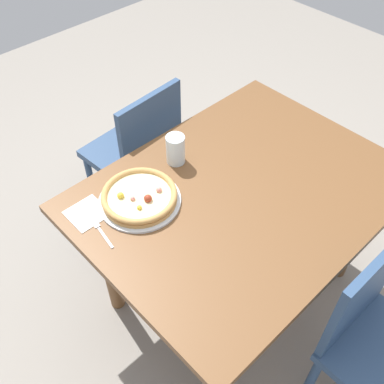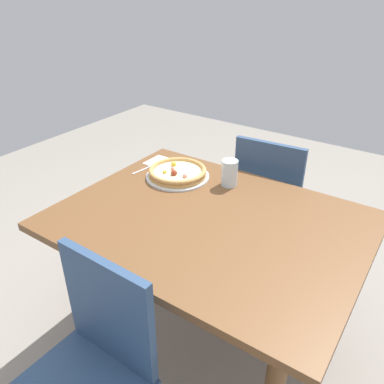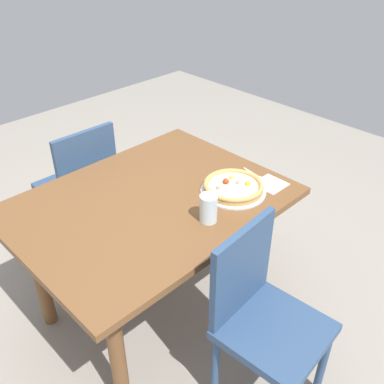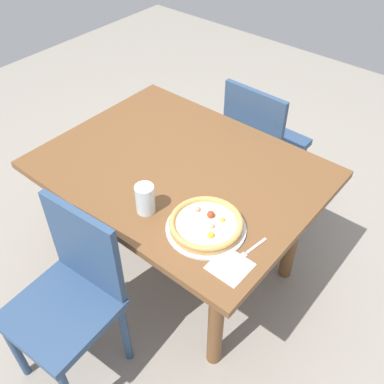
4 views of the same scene
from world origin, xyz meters
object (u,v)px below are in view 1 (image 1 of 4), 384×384
Objects in this scene: dining_table at (241,207)px; napkin at (87,213)px; fork at (100,230)px; drinking_glass at (176,149)px; chair_near at (377,342)px; chair_far at (138,151)px; plate at (140,201)px; pizza at (139,196)px.

napkin reaches higher than dining_table.
dining_table is 9.12× the size of napkin.
drinking_glass reaches higher than fork.
chair_near is 1.40m from chair_far.
drinking_glass is 0.45m from napkin.
chair_near is at bearing -86.79° from drinking_glass.
chair_near is at bearing -91.99° from dining_table.
dining_table is 0.36m from drinking_glass.
dining_table is at bearing -34.55° from plate.
pizza is at bearing -163.53° from drinking_glass.
chair_far is at bearing -39.53° from fork.
dining_table is 1.44× the size of chair_near.
plate is (-0.34, 0.23, 0.11)m from dining_table.
chair_near is at bearing -64.01° from napkin.
chair_far reaches higher than dining_table.
pizza reaches higher than fork.
chair_near is 5.34× the size of fork.
drinking_glass is (0.26, 0.08, 0.04)m from pizza.
pizza reaches higher than napkin.
plate reaches higher than napkin.
chair_far is 6.75× the size of drinking_glass.
napkin is at bearing 148.26° from dining_table.
chair_far is at bearing 54.26° from pizza.
pizza is at bearing -105.37° from plate.
pizza is (-0.34, -0.47, 0.27)m from chair_far.
plate is (-0.31, 0.93, 0.25)m from chair_near.
pizza is 1.78× the size of fork.
drinking_glass is (0.46, 0.09, 0.06)m from fork.
plate is 0.20m from fork.
chair_near is 1.02m from plate.
plate is 1.95× the size of fork.
fork is (-0.51, 0.92, 0.25)m from chair_near.
dining_table is 7.71× the size of fork.
pizza is at bearing -26.19° from napkin.
drinking_glass is 0.94× the size of napkin.
pizza is at bearing -70.30° from chair_near.
pizza reaches higher than plate.
chair_far is at bearing 54.25° from plate.
pizza reaches higher than dining_table.
drinking_glass reaches higher than napkin.
napkin is at bearing -62.94° from chair_near.
drinking_glass reaches higher than pizza.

